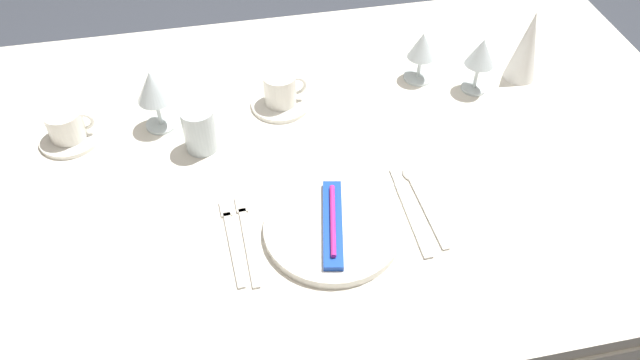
{
  "coord_description": "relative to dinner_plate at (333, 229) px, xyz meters",
  "views": [
    {
      "loc": [
        -0.18,
        -0.94,
        1.64
      ],
      "look_at": [
        -0.01,
        -0.11,
        0.76
      ],
      "focal_mm": 34.2,
      "sensor_mm": 36.0,
      "label": 1
    }
  ],
  "objects": [
    {
      "name": "ground_plane",
      "position": [
        0.01,
        0.23,
        -0.75
      ],
      "size": [
        6.0,
        6.0,
        0.0
      ],
      "primitive_type": "plane",
      "color": "#383D47"
    },
    {
      "name": "fork_outer",
      "position": [
        -0.16,
        0.02,
        -0.01
      ],
      "size": [
        0.02,
        0.22,
        0.0
      ],
      "color": "beige",
      "rests_on": "dining_table"
    },
    {
      "name": "toothbrush_package",
      "position": [
        0.0,
        -0.0,
        0.02
      ],
      "size": [
        0.08,
        0.21,
        0.02
      ],
      "color": "blue",
      "rests_on": "dinner_plate"
    },
    {
      "name": "dining_table",
      "position": [
        0.01,
        0.23,
        -0.09
      ],
      "size": [
        1.8,
        1.11,
        0.74
      ],
      "color": "silver",
      "rests_on": "ground"
    },
    {
      "name": "fork_inner",
      "position": [
        -0.19,
        0.02,
        -0.01
      ],
      "size": [
        0.03,
        0.21,
        0.0
      ],
      "color": "beige",
      "rests_on": "dining_table"
    },
    {
      "name": "dinner_plate",
      "position": [
        0.0,
        0.0,
        0.0
      ],
      "size": [
        0.26,
        0.26,
        0.02
      ],
      "primitive_type": "cylinder",
      "color": "white",
      "rests_on": "dining_table"
    },
    {
      "name": "wine_glass_centre",
      "position": [
        0.31,
        0.43,
        0.08
      ],
      "size": [
        0.07,
        0.07,
        0.13
      ],
      "color": "silver",
      "rests_on": "dining_table"
    },
    {
      "name": "coffee_cup_left",
      "position": [
        -0.51,
        0.37,
        0.03
      ],
      "size": [
        0.1,
        0.08,
        0.06
      ],
      "color": "white",
      "rests_on": "saucer_left"
    },
    {
      "name": "coffee_cup_right",
      "position": [
        -0.04,
        0.4,
        0.04
      ],
      "size": [
        0.1,
        0.08,
        0.07
      ],
      "color": "white",
      "rests_on": "saucer_right"
    },
    {
      "name": "saucer_left",
      "position": [
        -0.51,
        0.37,
        -0.0
      ],
      "size": [
        0.13,
        0.13,
        0.01
      ],
      "primitive_type": "cylinder",
      "color": "white",
      "rests_on": "dining_table"
    },
    {
      "name": "drink_tumbler",
      "position": [
        -0.23,
        0.29,
        0.04
      ],
      "size": [
        0.07,
        0.07,
        0.1
      ],
      "color": "silver",
      "rests_on": "dining_table"
    },
    {
      "name": "wine_glass_left",
      "position": [
        -0.31,
        0.38,
        0.09
      ],
      "size": [
        0.08,
        0.08,
        0.15
      ],
      "color": "silver",
      "rests_on": "dining_table"
    },
    {
      "name": "saucer_right",
      "position": [
        -0.04,
        0.4,
        -0.0
      ],
      "size": [
        0.14,
        0.14,
        0.01
      ],
      "primitive_type": "cylinder",
      "color": "white",
      "rests_on": "dining_table"
    },
    {
      "name": "dinner_knife",
      "position": [
        0.16,
        0.01,
        -0.01
      ],
      "size": [
        0.02,
        0.23,
        0.0
      ],
      "color": "beige",
      "rests_on": "dining_table"
    },
    {
      "name": "wine_glass_right",
      "position": [
        0.43,
        0.36,
        0.09
      ],
      "size": [
        0.07,
        0.07,
        0.14
      ],
      "color": "silver",
      "rests_on": "dining_table"
    },
    {
      "name": "spoon_soup",
      "position": [
        0.19,
        0.05,
        -0.01
      ],
      "size": [
        0.03,
        0.22,
        0.01
      ],
      "color": "beige",
      "rests_on": "dining_table"
    },
    {
      "name": "napkin_folded",
      "position": [
        0.55,
        0.39,
        0.08
      ],
      "size": [
        0.08,
        0.08,
        0.18
      ],
      "primitive_type": "cone",
      "color": "white",
      "rests_on": "dining_table"
    }
  ]
}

